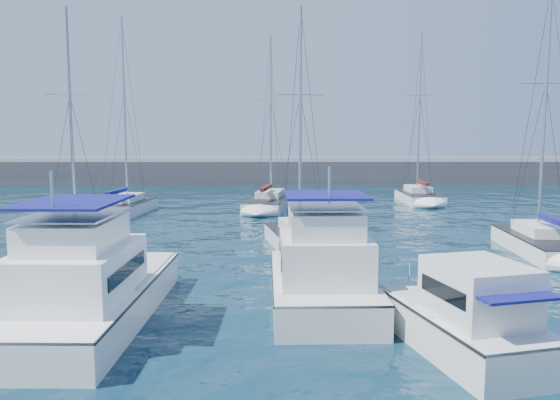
{
  "coord_description": "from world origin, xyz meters",
  "views": [
    {
      "loc": [
        2.45,
        -19.81,
        6.29
      ],
      "look_at": [
        2.65,
        7.97,
        3.0
      ],
      "focal_mm": 35.0,
      "sensor_mm": 36.0,
      "label": 1
    }
  ],
  "objects_px": {
    "motor_yacht_port_inner": "(88,291)",
    "sailboat_mid_b": "(76,241)",
    "sailboat_mid_e": "(543,244)",
    "motor_yacht_stbd_outer": "(467,322)",
    "motor_yacht_stbd_inner": "(322,277)",
    "sailboat_back_c": "(419,197)",
    "sailboat_back_a": "(124,207)",
    "sailboat_mid_c": "(303,241)",
    "sailboat_back_b": "(269,203)"
  },
  "relations": [
    {
      "from": "motor_yacht_port_inner",
      "to": "sailboat_mid_b",
      "type": "bearing_deg",
      "value": 113.04
    },
    {
      "from": "sailboat_mid_b",
      "to": "sailboat_mid_e",
      "type": "distance_m",
      "value": 25.38
    },
    {
      "from": "sailboat_mid_e",
      "to": "motor_yacht_stbd_outer",
      "type": "bearing_deg",
      "value": -119.41
    },
    {
      "from": "sailboat_mid_e",
      "to": "motor_yacht_stbd_inner",
      "type": "bearing_deg",
      "value": -140.12
    },
    {
      "from": "sailboat_mid_e",
      "to": "sailboat_back_c",
      "type": "distance_m",
      "value": 22.47
    },
    {
      "from": "sailboat_back_c",
      "to": "sailboat_mid_b",
      "type": "bearing_deg",
      "value": -138.32
    },
    {
      "from": "motor_yacht_stbd_inner",
      "to": "sailboat_back_a",
      "type": "distance_m",
      "value": 28.04
    },
    {
      "from": "motor_yacht_port_inner",
      "to": "motor_yacht_stbd_outer",
      "type": "distance_m",
      "value": 12.03
    },
    {
      "from": "sailboat_mid_c",
      "to": "sailboat_back_b",
      "type": "relative_size",
      "value": 0.9
    },
    {
      "from": "sailboat_mid_b",
      "to": "sailboat_back_b",
      "type": "height_order",
      "value": "sailboat_back_b"
    },
    {
      "from": "sailboat_mid_b",
      "to": "sailboat_back_b",
      "type": "bearing_deg",
      "value": 38.99
    },
    {
      "from": "sailboat_mid_e",
      "to": "sailboat_mid_c",
      "type": "bearing_deg",
      "value": 179.86
    },
    {
      "from": "sailboat_back_c",
      "to": "sailboat_mid_c",
      "type": "bearing_deg",
      "value": -118.66
    },
    {
      "from": "motor_yacht_port_inner",
      "to": "sailboat_mid_c",
      "type": "distance_m",
      "value": 14.14
    },
    {
      "from": "motor_yacht_port_inner",
      "to": "sailboat_back_a",
      "type": "bearing_deg",
      "value": 104.26
    },
    {
      "from": "motor_yacht_stbd_outer",
      "to": "sailboat_back_b",
      "type": "xyz_separation_m",
      "value": [
        -6.09,
        31.7,
        -0.43
      ]
    },
    {
      "from": "sailboat_mid_b",
      "to": "sailboat_mid_e",
      "type": "relative_size",
      "value": 0.94
    },
    {
      "from": "motor_yacht_port_inner",
      "to": "motor_yacht_stbd_inner",
      "type": "relative_size",
      "value": 1.31
    },
    {
      "from": "motor_yacht_port_inner",
      "to": "sailboat_back_c",
      "type": "distance_m",
      "value": 38.81
    },
    {
      "from": "sailboat_mid_c",
      "to": "sailboat_back_c",
      "type": "height_order",
      "value": "sailboat_back_c"
    },
    {
      "from": "motor_yacht_stbd_outer",
      "to": "sailboat_back_c",
      "type": "xyz_separation_m",
      "value": [
        8.01,
        35.96,
        -0.4
      ]
    },
    {
      "from": "sailboat_mid_b",
      "to": "sailboat_back_c",
      "type": "bearing_deg",
      "value": 21.4
    },
    {
      "from": "sailboat_back_a",
      "to": "sailboat_back_b",
      "type": "bearing_deg",
      "value": 20.42
    },
    {
      "from": "motor_yacht_stbd_outer",
      "to": "sailboat_back_b",
      "type": "distance_m",
      "value": 32.28
    },
    {
      "from": "motor_yacht_port_inner",
      "to": "sailboat_back_b",
      "type": "distance_m",
      "value": 29.69
    },
    {
      "from": "sailboat_mid_e",
      "to": "sailboat_back_a",
      "type": "distance_m",
      "value": 30.59
    },
    {
      "from": "motor_yacht_port_inner",
      "to": "sailboat_back_a",
      "type": "height_order",
      "value": "sailboat_back_a"
    },
    {
      "from": "motor_yacht_port_inner",
      "to": "sailboat_mid_e",
      "type": "relative_size",
      "value": 0.72
    },
    {
      "from": "motor_yacht_stbd_inner",
      "to": "sailboat_back_c",
      "type": "xyz_separation_m",
      "value": [
        11.82,
        31.67,
        -0.59
      ]
    },
    {
      "from": "sailboat_mid_e",
      "to": "sailboat_back_b",
      "type": "bearing_deg",
      "value": 133.14
    },
    {
      "from": "sailboat_mid_c",
      "to": "sailboat_back_c",
      "type": "distance_m",
      "value": 24.7
    },
    {
      "from": "motor_yacht_port_inner",
      "to": "sailboat_mid_c",
      "type": "bearing_deg",
      "value": 58.02
    },
    {
      "from": "sailboat_mid_b",
      "to": "sailboat_back_b",
      "type": "distance_m",
      "value": 20.13
    },
    {
      "from": "sailboat_back_a",
      "to": "sailboat_back_c",
      "type": "relative_size",
      "value": 0.99
    },
    {
      "from": "motor_yacht_stbd_inner",
      "to": "sailboat_mid_e",
      "type": "bearing_deg",
      "value": 35.09
    },
    {
      "from": "sailboat_back_a",
      "to": "sailboat_mid_e",
      "type": "bearing_deg",
      "value": -24.02
    },
    {
      "from": "motor_yacht_stbd_outer",
      "to": "sailboat_mid_e",
      "type": "relative_size",
      "value": 0.45
    },
    {
      "from": "motor_yacht_port_inner",
      "to": "motor_yacht_stbd_outer",
      "type": "relative_size",
      "value": 1.61
    },
    {
      "from": "motor_yacht_port_inner",
      "to": "sailboat_back_a",
      "type": "relative_size",
      "value": 0.65
    },
    {
      "from": "motor_yacht_stbd_outer",
      "to": "sailboat_mid_e",
      "type": "distance_m",
      "value": 16.14
    },
    {
      "from": "motor_yacht_stbd_inner",
      "to": "motor_yacht_stbd_outer",
      "type": "bearing_deg",
      "value": -49.42
    },
    {
      "from": "motor_yacht_stbd_inner",
      "to": "sailboat_mid_b",
      "type": "xyz_separation_m",
      "value": [
        -12.72,
        10.19,
        -0.63
      ]
    },
    {
      "from": "sailboat_back_c",
      "to": "sailboat_back_a",
      "type": "bearing_deg",
      "value": -163.58
    },
    {
      "from": "sailboat_back_a",
      "to": "sailboat_mid_c",
      "type": "bearing_deg",
      "value": -40.37
    },
    {
      "from": "motor_yacht_stbd_outer",
      "to": "sailboat_mid_b",
      "type": "height_order",
      "value": "sailboat_mid_b"
    },
    {
      "from": "motor_yacht_stbd_inner",
      "to": "sailboat_back_b",
      "type": "height_order",
      "value": "sailboat_back_b"
    },
    {
      "from": "sailboat_mid_c",
      "to": "sailboat_back_a",
      "type": "relative_size",
      "value": 0.85
    },
    {
      "from": "sailboat_mid_c",
      "to": "sailboat_back_b",
      "type": "xyz_separation_m",
      "value": [
        -2.07,
        17.32,
        0.0
      ]
    },
    {
      "from": "sailboat_mid_b",
      "to": "motor_yacht_stbd_outer",
      "type": "bearing_deg",
      "value": -61.02
    },
    {
      "from": "motor_yacht_stbd_outer",
      "to": "sailboat_back_c",
      "type": "relative_size",
      "value": 0.4
    }
  ]
}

